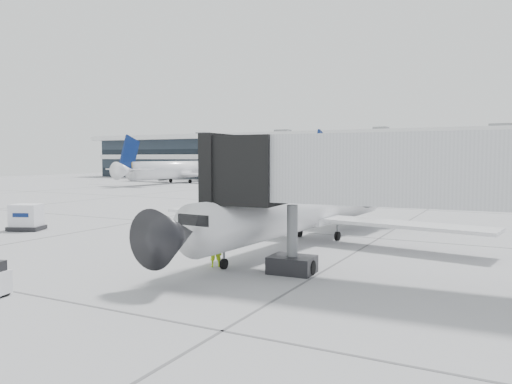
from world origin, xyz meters
The scene contains 10 objects.
ground centered at (0.00, 0.00, 0.00)m, with size 220.00×220.00×0.00m, color #9B9B9E.
terminal centered at (0.00, 82.00, 5.00)m, with size 170.00×22.00×10.00m, color black.
bg_jet_left centered at (-45.00, 55.00, 0.00)m, with size 32.00×40.00×9.60m, color white, non-canonical shape.
bg_jet_center centered at (-8.00, 55.00, 0.00)m, with size 32.00×40.00×9.60m, color white, non-canonical shape.
regional_jet centered at (6.35, -3.02, 2.20)m, with size 22.30×27.86×6.43m.
jet_bridge centered at (16.30, -11.45, 4.83)m, with size 20.64×5.03×6.63m.
ramp_worker centered at (4.92, -12.35, 0.93)m, with size 0.68×0.44×1.85m, color #C3FF1A.
cargo_uld centered at (-14.12, -8.33, 0.95)m, with size 2.80×2.47×1.90m.
traffic_cone centered at (-9.71, 5.39, 0.30)m, with size 0.45×0.45×0.63m.
far_tug centered at (-16.72, 35.90, 0.56)m, with size 1.26×2.01×1.24m.
Camera 1 is at (17.96, -32.98, 5.41)m, focal length 35.00 mm.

